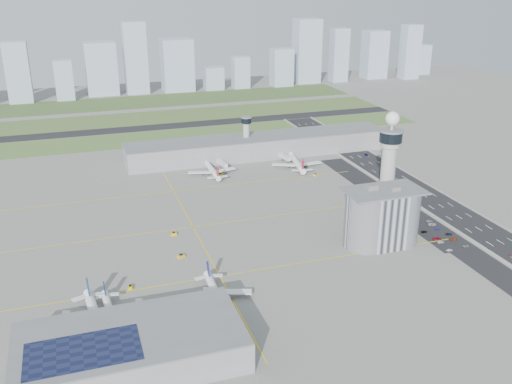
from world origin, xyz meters
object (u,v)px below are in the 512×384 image
object	(u,v)px
admin_building	(382,217)
car_hw_4	(321,137)
tug_0	(82,318)
tug_3	(174,234)
jet_bridge_near_0	(62,336)
tug_2	(181,256)
car_lot_0	(450,250)
airplane_far_b	(297,159)
car_lot_9	(437,229)
car_lot_3	(424,232)
car_hw_1	(417,190)
car_lot_5	(414,223)
car_lot_6	(466,246)
control_tower	(389,162)
tug_4	(221,174)
secondary_tower	(246,133)
car_lot_10	(432,224)
jet_bridge_near_1	(138,322)
airplane_far_a	(212,166)
car_lot_2	(437,238)
airplane_near_b	(110,310)
car_lot_11	(429,221)
airplane_near_c	(216,291)
tug_5	(315,174)
car_lot_1	(441,242)
car_lot_4	(415,226)
jet_bridge_near_2	(209,310)
car_lot_8	(449,234)
jet_bridge_far_0	(218,163)
jet_bridge_far_1	(280,156)
car_hw_2	(367,155)
airplane_near_a	(95,314)
tug_1	(130,287)

from	to	relation	value
admin_building	car_hw_4	bearing A→B (deg)	74.33
tug_0	tug_3	world-z (taller)	tug_3
jet_bridge_near_0	car_hw_4	distance (m)	327.01
tug_0	tug_2	world-z (taller)	tug_2
admin_building	car_lot_0	xyz separation A→B (m)	(30.11, -20.17, -14.73)
airplane_far_b	car_lot_9	distance (m)	133.54
car_lot_3	car_hw_1	world-z (taller)	car_hw_1
car_lot_5	car_lot_6	xyz separation A→B (m)	(9.80, -33.91, 0.00)
control_tower	tug_4	world-z (taller)	control_tower
secondary_tower	car_lot_10	size ratio (longest dim) A/B	6.81
jet_bridge_near_0	jet_bridge_near_1	size ratio (longest dim) A/B	1.00
airplane_far_a	car_lot_2	size ratio (longest dim) A/B	9.03
airplane_near_b	car_lot_3	distance (m)	178.82
car_lot_5	car_lot_11	distance (m)	10.26
airplane_near_b	airplane_far_a	world-z (taller)	airplane_far_a
airplane_near_c	airplane_far_a	bearing A→B (deg)	168.29
tug_5	car_lot_1	bearing A→B (deg)	146.44
control_tower	car_lot_4	distance (m)	40.19
admin_building	airplane_far_b	distance (m)	133.87
airplane_far_b	jet_bridge_near_1	world-z (taller)	airplane_far_b
airplane_near_b	car_lot_2	distance (m)	178.74
tug_3	car_lot_5	bearing A→B (deg)	79.27
control_tower	jet_bridge_near_2	xyz separation A→B (m)	(-125.00, -69.00, -32.19)
tug_3	tug_4	world-z (taller)	tug_4
car_lot_3	car_hw_4	size ratio (longest dim) A/B	1.10
airplane_near_b	car_hw_4	size ratio (longest dim) A/B	10.05
airplane_near_c	car_lot_9	xyz separation A→B (m)	(138.93, 33.78, -4.93)
secondary_tower	car_lot_8	bearing A→B (deg)	-70.01
tug_3	car_lot_11	distance (m)	149.27
car_lot_4	car_lot_6	world-z (taller)	car_lot_4
jet_bridge_far_0	car_lot_4	distance (m)	163.07
jet_bridge_far_0	tug_3	distance (m)	121.98
tug_0	car_lot_10	bearing A→B (deg)	122.04
car_lot_0	car_lot_3	bearing A→B (deg)	-0.44
secondary_tower	car_lot_5	xyz separation A→B (m)	(53.54, -156.88, -18.26)
airplane_near_c	tug_4	bearing A→B (deg)	166.14
jet_bridge_near_2	car_lot_4	xyz separation A→B (m)	(134.85, 50.84, -2.28)
tug_2	car_lot_4	size ratio (longest dim) A/B	1.06
jet_bridge_far_1	tug_4	size ratio (longest dim) A/B	4.29
car_lot_11	car_hw_2	distance (m)	130.33
car_hw_1	airplane_near_a	bearing A→B (deg)	-161.98
car_lot_10	car_hw_2	size ratio (longest dim) A/B	1.04
admin_building	car_lot_8	size ratio (longest dim) A/B	11.32
jet_bridge_near_1	car_hw_4	bearing A→B (deg)	-28.53
airplane_near_c	tug_4	distance (m)	168.53
jet_bridge_near_1	car_lot_6	bearing A→B (deg)	-73.46
airplane_near_b	tug_2	xyz separation A→B (m)	(39.23, 45.89, -3.87)
tug_5	car_lot_3	size ratio (longest dim) A/B	0.76
tug_1	car_hw_2	xyz separation A→B (m)	(204.16, 148.43, -0.23)
airplane_near_c	airplane_far_b	distance (m)	193.40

